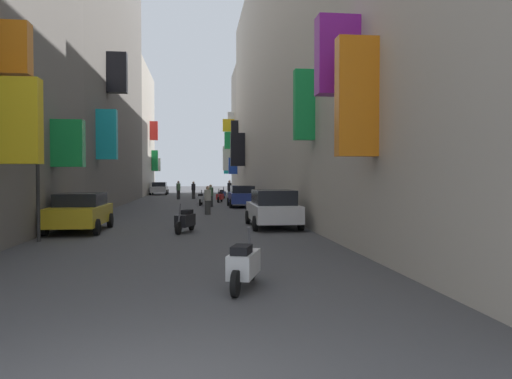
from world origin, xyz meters
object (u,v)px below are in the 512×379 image
Objects in this scene: scooter_blue at (222,194)px; pedestrian_near_left at (178,190)px; parked_car_yellow at (80,211)px; traffic_light_near_corner at (38,158)px; pedestrian_mid_street at (229,190)px; scooter_silver at (201,199)px; scooter_red at (220,197)px; pedestrian_near_right at (193,190)px; parked_car_silver at (159,188)px; scooter_black at (185,220)px; parked_car_white at (273,208)px; scooter_white at (244,264)px; parked_car_blue at (242,196)px; pedestrian_far_away at (211,196)px; pedestrian_crossing at (208,200)px.

pedestrian_near_left is (-4.10, -0.75, 0.39)m from scooter_blue.
traffic_light_near_corner is (-0.63, -2.97, 1.94)m from parked_car_yellow.
scooter_silver is at bearing -108.36° from pedestrian_mid_street.
scooter_red is 4.25m from scooter_silver.
pedestrian_near_right is 30.35m from traffic_light_near_corner.
traffic_light_near_corner is (-5.39, -19.55, 2.26)m from scooter_silver.
parked_car_silver is at bearing 121.10° from scooter_blue.
parked_car_silver is 2.47× the size of pedestrian_near_left.
traffic_light_near_corner reaches higher than pedestrian_near_left.
scooter_black is 0.48× the size of traffic_light_near_corner.
parked_car_silver reaches higher than scooter_black.
scooter_red is 1.11× the size of pedestrian_near_left.
scooter_white is (-2.26, -10.96, -0.35)m from parked_car_white.
pedestrian_near_right is at bearing 174.86° from scooter_blue.
pedestrian_far_away reaches higher than parked_car_blue.
pedestrian_mid_street is (2.63, 7.91, 0.42)m from scooter_silver.
scooter_black is 8.63m from pedestrian_crossing.
scooter_silver is at bearing 73.99° from parked_car_yellow.
scooter_black is (-3.61, -1.48, -0.35)m from parked_car_white.
scooter_white is (-0.93, -30.84, -0.00)m from scooter_red.
parked_car_silver is 2.23× the size of scooter_black.
parked_car_white is 1.04× the size of parked_car_silver.
pedestrian_crossing is 19.24m from pedestrian_near_right.
scooter_red is at bearing -94.66° from scooter_blue.
pedestrian_near_right is (1.37, 0.99, -0.03)m from pedestrian_near_left.
parked_car_white is at bearing 22.24° from scooter_black.
pedestrian_mid_street is at bearing 90.70° from parked_car_white.
scooter_black is at bearing -90.12° from pedestrian_near_right.
pedestrian_mid_street reaches higher than parked_car_yellow.
parked_car_yellow is 0.94× the size of parked_car_white.
parked_car_blue is 2.08× the size of scooter_blue.
parked_car_yellow is 2.14× the size of scooter_blue.
traffic_light_near_corner is at bearing -104.15° from scooter_blue.
pedestrian_near_right is (-3.47, 12.74, 0.04)m from parked_car_blue.
scooter_white is 37.29m from pedestrian_near_right.
traffic_light_near_corner reaches higher than scooter_white.
pedestrian_crossing is 1.03× the size of pedestrian_far_away.
scooter_white is 18.05m from pedestrian_crossing.
parked_car_silver is 1.06× the size of traffic_light_near_corner.
traffic_light_near_corner is (-6.98, -23.49, 2.26)m from scooter_red.
scooter_silver is 17.43m from scooter_black.
scooter_black is at bearing -97.46° from pedestrian_mid_street.
parked_car_silver is at bearing 102.37° from scooter_silver.
parked_car_blue is 2.34× the size of pedestrian_near_left.
traffic_light_near_corner reaches higher than scooter_red.
parked_car_yellow is 2.57× the size of pedestrian_crossing.
scooter_white is 1.06× the size of pedestrian_mid_street.
parked_car_white reaches higher than scooter_black.
parked_car_yellow is at bearing -118.14° from parked_car_blue.
parked_car_white is at bearing 4.75° from parked_car_yellow.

